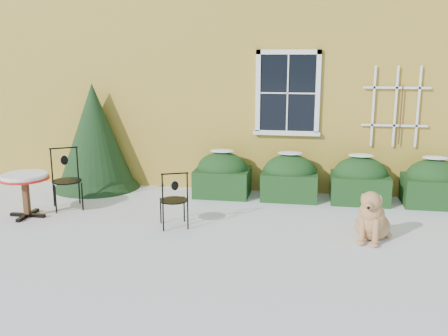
% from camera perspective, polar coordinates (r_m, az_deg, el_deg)
% --- Properties ---
extents(ground, '(80.00, 80.00, 0.00)m').
position_cam_1_polar(ground, '(7.38, -1.34, -8.53)').
color(ground, white).
rests_on(ground, ground).
extents(house, '(12.40, 8.40, 6.40)m').
position_cam_1_polar(house, '(13.82, 4.39, 14.90)').
color(house, gold).
rests_on(house, ground).
extents(hedge_row, '(4.95, 0.80, 0.91)m').
position_cam_1_polar(hedge_row, '(9.57, 11.39, -1.27)').
color(hedge_row, black).
rests_on(hedge_row, ground).
extents(evergreen_shrub, '(1.77, 1.77, 2.14)m').
position_cam_1_polar(evergreen_shrub, '(10.54, -14.51, 2.40)').
color(evergreen_shrub, black).
rests_on(evergreen_shrub, ground).
extents(bistro_table, '(0.80, 0.80, 0.75)m').
position_cam_1_polar(bistro_table, '(8.99, -21.82, -1.41)').
color(bistro_table, black).
rests_on(bistro_table, ground).
extents(patio_chair_near, '(0.54, 0.53, 0.93)m').
position_cam_1_polar(patio_chair_near, '(7.92, -5.74, -3.57)').
color(patio_chair_near, black).
rests_on(patio_chair_near, ground).
extents(patio_chair_far, '(0.66, 0.65, 1.08)m').
position_cam_1_polar(patio_chair_far, '(9.31, -17.56, -1.16)').
color(patio_chair_far, black).
rests_on(patio_chair_far, ground).
extents(dog, '(0.64, 0.87, 0.82)m').
position_cam_1_polar(dog, '(7.66, 16.52, -5.66)').
color(dog, tan).
rests_on(dog, ground).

